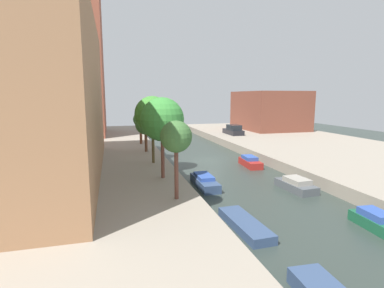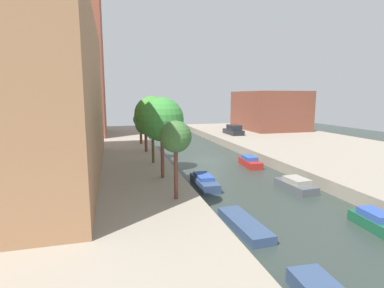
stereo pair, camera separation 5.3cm
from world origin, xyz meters
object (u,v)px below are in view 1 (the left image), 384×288
object	(u,v)px
apartment_tower_far	(68,48)
moored_boat_left_2	(205,182)
street_tree_3	(146,124)
low_block_right	(269,110)
parked_car	(233,130)
moored_boat_right_1	(296,185)
street_tree_4	(141,120)
apartment_block_near	(10,96)
street_tree_2	(152,114)
moored_boat_left_1	(245,224)
street_tree_1	(162,120)
street_tree_0	(176,138)
moored_boat_right_0	(377,222)
moored_boat_right_2	(250,162)

from	to	relation	value
apartment_tower_far	moored_boat_left_2	xyz separation A→B (m)	(12.78, -29.18, -13.96)
apartment_tower_far	street_tree_3	xyz separation A→B (m)	(9.50, -18.32, -10.38)
low_block_right	moored_boat_left_2	xyz separation A→B (m)	(-21.22, -28.05, -4.03)
parked_car	moored_boat_right_1	size ratio (longest dim) A/B	1.31
street_tree_4	parked_car	bearing A→B (deg)	20.86
apartment_block_near	street_tree_2	world-z (taller)	apartment_block_near
moored_boat_left_1	moored_boat_right_1	xyz separation A→B (m)	(6.58, 5.12, 0.16)
street_tree_1	parked_car	distance (m)	27.33
street_tree_0	moored_boat_right_0	distance (m)	11.71
street_tree_2	parked_car	bearing A→B (deg)	48.80
parked_car	street_tree_4	bearing A→B (deg)	-159.14
moored_boat_right_2	street_tree_3	bearing A→B (deg)	150.77
moored_boat_left_2	street_tree_3	bearing A→B (deg)	106.80
street_tree_0	low_block_right	bearing A→B (deg)	53.36
low_block_right	moored_boat_right_1	distance (m)	34.28
street_tree_0	moored_boat_right_1	xyz separation A→B (m)	(9.68, 2.30, -4.24)
street_tree_1	moored_boat_right_2	xyz separation A→B (m)	(9.80, 5.48, -4.89)
street_tree_4	moored_boat_right_0	xyz separation A→B (m)	(9.84, -26.22, -3.61)
apartment_block_near	moored_boat_left_2	distance (m)	15.54
apartment_block_near	moored_boat_right_2	bearing A→B (deg)	7.20
street_tree_3	street_tree_0	bearing A→B (deg)	-90.00
low_block_right	moored_boat_left_2	world-z (taller)	low_block_right
apartment_block_near	street_tree_4	xyz separation A→B (m)	(10.50, 13.79, -2.98)
street_tree_3	moored_boat_right_1	bearing A→B (deg)	-54.29
street_tree_2	street_tree_4	world-z (taller)	street_tree_2
apartment_block_near	moored_boat_right_0	world-z (taller)	apartment_block_near
low_block_right	apartment_block_near	bearing A→B (deg)	-144.21
moored_boat_right_0	street_tree_1	bearing A→B (deg)	135.96
street_tree_3	low_block_right	bearing A→B (deg)	35.04
low_block_right	moored_boat_right_0	size ratio (longest dim) A/B	4.06
moored_boat_left_2	moored_boat_right_2	distance (m)	8.45
moored_boat_left_1	moored_boat_right_0	size ratio (longest dim) A/B	1.37
street_tree_3	street_tree_4	distance (m)	5.74
street_tree_1	moored_boat_left_1	bearing A→B (deg)	-67.86
moored_boat_right_2	street_tree_0	bearing A→B (deg)	-133.63
street_tree_2	moored_boat_right_0	size ratio (longest dim) A/B	1.92
parked_car	moored_boat_right_0	xyz separation A→B (m)	(-5.28, -31.98, -1.23)
moored_boat_left_2	parked_car	bearing A→B (deg)	62.10
low_block_right	moored_boat_right_0	bearing A→B (deg)	-111.27
street_tree_4	moored_boat_right_2	xyz separation A→B (m)	(9.80, -11.22, -3.59)
apartment_block_near	low_block_right	world-z (taller)	apartment_block_near
moored_boat_right_2	low_block_right	bearing A→B (deg)	57.03
street_tree_1	moored_boat_right_2	bearing A→B (deg)	29.22
low_block_right	moored_boat_right_0	distance (m)	40.62
street_tree_0	moored_boat_right_2	xyz separation A→B (m)	(9.80, 10.28, -4.21)
street_tree_4	moored_boat_right_0	bearing A→B (deg)	-69.43
moored_boat_right_0	apartment_block_near	bearing A→B (deg)	148.56
apartment_tower_far	street_tree_3	distance (m)	23.10
street_tree_0	moored_boat_left_1	bearing A→B (deg)	-42.30
moored_boat_right_1	apartment_block_near	bearing A→B (deg)	164.97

